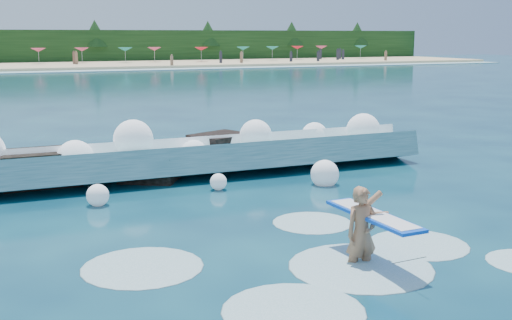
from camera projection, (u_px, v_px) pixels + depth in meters
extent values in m
plane|color=#082A40|center=(229.00, 237.00, 13.71)|extent=(200.00, 200.00, 0.00)
cube|color=tan|center=(13.00, 66.00, 83.84)|extent=(140.00, 20.00, 0.40)
cube|color=silver|center=(19.00, 72.00, 73.97)|extent=(140.00, 5.00, 0.08)
cube|color=black|center=(8.00, 47.00, 92.39)|extent=(140.00, 4.00, 5.00)
cube|color=teal|center=(172.00, 164.00, 19.40)|extent=(16.42, 2.50, 1.37)
cube|color=white|center=(164.00, 146.00, 20.04)|extent=(16.42, 1.16, 0.64)
cube|color=black|center=(40.00, 171.00, 18.48)|extent=(2.16, 1.63, 1.16)
cube|color=black|center=(149.00, 170.00, 18.95)|extent=(2.02, 1.90, 0.89)
cube|color=black|center=(221.00, 153.00, 21.07)|extent=(2.21, 2.02, 1.25)
imported|color=#A26D4B|center=(362.00, 234.00, 11.95)|extent=(0.67, 0.46, 1.80)
cube|color=blue|center=(373.00, 216.00, 12.05)|extent=(0.64, 2.48, 0.06)
cube|color=white|center=(373.00, 215.00, 12.05)|extent=(0.53, 2.27, 0.06)
cylinder|color=black|center=(409.00, 260.00, 10.97)|extent=(0.01, 0.91, 0.43)
sphere|color=white|center=(75.00, 159.00, 18.33)|extent=(1.09, 1.09, 1.09)
sphere|color=white|center=(133.00, 139.00, 19.23)|extent=(1.20, 1.20, 1.20)
sphere|color=white|center=(194.00, 153.00, 19.46)|extent=(0.81, 0.81, 0.81)
sphere|color=white|center=(256.00, 136.00, 20.57)|extent=(1.05, 1.05, 1.05)
sphere|color=white|center=(314.00, 135.00, 21.96)|extent=(0.89, 0.89, 0.89)
sphere|color=white|center=(363.00, 130.00, 21.91)|extent=(1.16, 1.16, 1.16)
sphere|color=white|center=(98.00, 195.00, 16.18)|extent=(0.58, 0.58, 0.58)
sphere|color=white|center=(218.00, 182.00, 17.81)|extent=(0.47, 0.47, 0.47)
sphere|color=white|center=(325.00, 174.00, 18.46)|extent=(0.82, 0.82, 0.82)
ellipsoid|color=silver|center=(361.00, 267.00, 11.93)|extent=(2.72, 2.72, 0.14)
ellipsoid|color=silver|center=(294.00, 311.00, 10.02)|extent=(2.30, 2.30, 0.11)
ellipsoid|color=silver|center=(418.00, 245.00, 13.19)|extent=(2.07, 2.07, 0.10)
ellipsoid|color=silver|center=(143.00, 267.00, 11.92)|extent=(2.29, 2.29, 0.11)
ellipsoid|color=silver|center=(312.00, 223.00, 14.74)|extent=(1.85, 1.85, 0.09)
cone|color=#D53E69|center=(38.00, 50.00, 87.09)|extent=(2.00, 2.00, 0.50)
cone|color=#D53E69|center=(82.00, 49.00, 89.95)|extent=(2.00, 2.00, 0.50)
cone|color=#14827D|center=(125.00, 49.00, 90.71)|extent=(2.00, 2.00, 0.50)
cone|color=#D53E69|center=(154.00, 49.00, 93.34)|extent=(2.00, 2.00, 0.50)
cone|color=red|center=(201.00, 49.00, 94.40)|extent=(2.00, 2.00, 0.50)
cone|color=#14827D|center=(243.00, 48.00, 97.35)|extent=(2.00, 2.00, 0.50)
cone|color=#14827D|center=(272.00, 48.00, 99.79)|extent=(2.00, 2.00, 0.50)
cone|color=red|center=(297.00, 48.00, 103.42)|extent=(2.00, 2.00, 0.50)
cone|color=#D53E69|center=(321.00, 47.00, 105.41)|extent=(2.00, 2.00, 0.50)
cone|color=#14827D|center=(361.00, 47.00, 108.19)|extent=(2.00, 2.00, 0.50)
cube|color=#8C664C|center=(200.00, 62.00, 84.18)|extent=(0.35, 0.22, 1.37)
cube|color=#262633|center=(62.00, 59.00, 84.24)|extent=(0.35, 0.22, 1.42)
cube|color=#3F332D|center=(110.00, 59.00, 87.75)|extent=(0.35, 0.22, 1.36)
cube|color=brown|center=(147.00, 57.00, 92.16)|extent=(0.35, 0.22, 1.58)
cube|color=#8C664C|center=(204.00, 56.00, 94.33)|extent=(0.35, 0.22, 1.53)
cube|color=#262633|center=(123.00, 59.00, 86.02)|extent=(0.35, 0.22, 1.47)
cube|color=#262633|center=(201.00, 61.00, 85.07)|extent=(0.35, 0.22, 1.57)
cube|color=brown|center=(206.00, 57.00, 93.77)|extent=(0.35, 0.22, 1.38)
cube|color=#8C664C|center=(163.00, 56.00, 94.67)|extent=(0.35, 0.22, 1.51)
cube|color=#8C664C|center=(320.00, 55.00, 104.07)|extent=(0.35, 0.22, 1.43)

